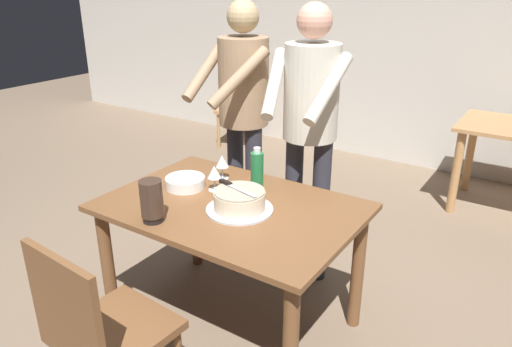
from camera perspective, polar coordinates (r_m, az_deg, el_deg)
ground_plane at (r=2.91m, az=-2.64°, el=-17.07°), size 14.00×14.00×0.00m
back_wall at (r=5.14m, az=18.81°, el=15.60°), size 10.00×0.12×2.70m
main_dining_table at (r=2.56m, az=-2.89°, el=-6.16°), size 1.30×0.89×0.75m
cake_on_platter at (r=2.42m, az=-1.96°, el=-3.28°), size 0.34×0.34×0.11m
cake_knife at (r=2.45m, az=-3.08°, el=-1.38°), size 0.27×0.09×0.02m
plate_stack at (r=2.72m, az=-8.34°, el=-1.04°), size 0.22×0.22×0.06m
wine_glass_near at (r=2.64m, az=-4.94°, el=0.08°), size 0.08×0.08×0.14m
wine_glass_far at (r=2.79m, az=-4.01°, el=1.35°), size 0.08×0.08×0.14m
water_bottle at (r=2.62m, az=0.12°, el=0.28°), size 0.07×0.07×0.25m
hurricane_lamp at (r=2.35m, az=-12.18°, el=-3.17°), size 0.11×0.11×0.21m
person_cutting_cake at (r=2.87m, az=6.36°, el=6.54°), size 0.46×0.57×1.72m
person_standing_beside at (r=3.14m, az=-1.57°, el=8.06°), size 0.46×0.57×1.72m
chair_near_side at (r=2.20m, az=-18.00°, el=-16.96°), size 0.47×0.47×0.90m
background_chair_0 at (r=5.64m, az=-1.76°, el=8.35°), size 0.54×0.54×0.90m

